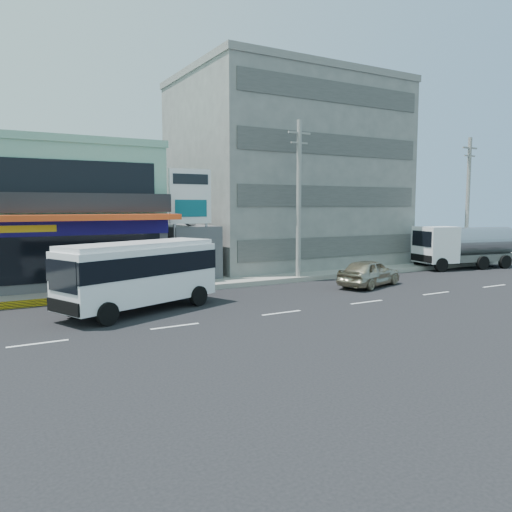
# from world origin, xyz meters

# --- Properties ---
(ground) EXTENTS (120.00, 120.00, 0.00)m
(ground) POSITION_xyz_m (0.00, 0.00, 0.00)
(ground) COLOR black
(ground) RESTS_ON ground
(sidewalk) EXTENTS (70.00, 5.00, 0.30)m
(sidewalk) POSITION_xyz_m (5.00, 9.50, 0.15)
(sidewalk) COLOR gray
(sidewalk) RESTS_ON ground
(shop_building) EXTENTS (12.40, 11.70, 8.00)m
(shop_building) POSITION_xyz_m (-8.00, 13.95, 4.00)
(shop_building) COLOR #4A494F
(shop_building) RESTS_ON ground
(concrete_building) EXTENTS (16.00, 12.00, 14.00)m
(concrete_building) POSITION_xyz_m (10.00, 15.00, 7.00)
(concrete_building) COLOR gray
(concrete_building) RESTS_ON ground
(gap_structure) EXTENTS (3.00, 6.00, 3.50)m
(gap_structure) POSITION_xyz_m (0.00, 12.00, 1.75)
(gap_structure) COLOR #4A494F
(gap_structure) RESTS_ON ground
(satellite_dish) EXTENTS (1.50, 1.50, 0.15)m
(satellite_dish) POSITION_xyz_m (0.00, 11.00, 3.58)
(satellite_dish) COLOR slate
(satellite_dish) RESTS_ON gap_structure
(billboard) EXTENTS (2.60, 0.18, 6.90)m
(billboard) POSITION_xyz_m (-0.50, 9.20, 4.93)
(billboard) COLOR gray
(billboard) RESTS_ON ground
(utility_pole_near) EXTENTS (1.60, 0.30, 10.00)m
(utility_pole_near) POSITION_xyz_m (6.00, 7.40, 5.15)
(utility_pole_near) COLOR #999993
(utility_pole_near) RESTS_ON ground
(utility_pole_far) EXTENTS (1.60, 0.30, 10.00)m
(utility_pole_far) POSITION_xyz_m (22.00, 7.40, 5.15)
(utility_pole_far) COLOR #999993
(utility_pole_far) RESTS_ON ground
(minibus) EXTENTS (7.81, 4.98, 3.12)m
(minibus) POSITION_xyz_m (-5.37, 3.46, 1.86)
(minibus) COLOR white
(minibus) RESTS_ON ground
(sedan) EXTENTS (5.14, 3.31, 1.63)m
(sedan) POSITION_xyz_m (8.47, 3.62, 0.81)
(sedan) COLOR tan
(sedan) RESTS_ON ground
(tanker_truck) EXTENTS (8.47, 3.85, 3.22)m
(tanker_truck) POSITION_xyz_m (20.54, 6.56, 1.73)
(tanker_truck) COLOR white
(tanker_truck) RESTS_ON ground
(motorcycle_rider) EXTENTS (2.05, 1.39, 2.49)m
(motorcycle_rider) POSITION_xyz_m (-5.76, 5.40, 0.82)
(motorcycle_rider) COLOR #64210E
(motorcycle_rider) RESTS_ON ground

